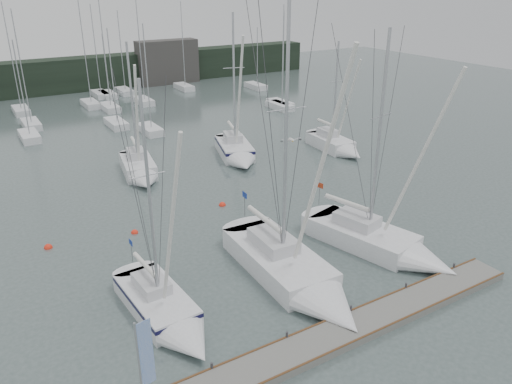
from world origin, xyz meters
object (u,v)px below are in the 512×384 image
buoy_b (222,205)px  dock_banner (144,360)px  sailboat_mid_e (338,147)px  sailboat_near_right (391,247)px  sailboat_mid_c (141,172)px  buoy_a (135,233)px  sailboat_mid_d (237,153)px  sailboat_near_left (169,316)px  buoy_c (48,248)px  sailboat_near_center (301,281)px

buoy_b → dock_banner: bearing=-125.7°
sailboat_mid_e → buoy_b: 16.92m
sailboat_near_right → sailboat_mid_e: bearing=44.8°
sailboat_mid_e → dock_banner: sailboat_mid_e is taller
sailboat_mid_c → buoy_a: size_ratio=25.46×
sailboat_mid_c → sailboat_mid_d: bearing=8.8°
sailboat_mid_c → sailboat_mid_d: sailboat_mid_d is taller
sailboat_near_left → sailboat_mid_d: 25.21m
buoy_b → buoy_c: size_ratio=0.99×
sailboat_mid_c → sailboat_near_left: bearing=-95.5°
sailboat_mid_d → dock_banner: 31.16m
sailboat_near_right → dock_banner: (-17.54, -4.35, 2.42)m
sailboat_mid_d → buoy_a: (-13.50, -9.50, -0.67)m
sailboat_mid_d → dock_banner: size_ratio=3.27×
sailboat_mid_d → sailboat_mid_e: sailboat_mid_d is taller
sailboat_near_center → dock_banner: size_ratio=3.84×
sailboat_mid_e → buoy_c: (-28.87, -5.34, -0.58)m
sailboat_near_left → buoy_a: 10.74m
buoy_a → buoy_b: 7.37m
sailboat_near_center → buoy_b: sailboat_near_center is taller
dock_banner → sailboat_mid_c: bearing=61.1°
sailboat_near_left → sailboat_near_right: 14.64m
sailboat_near_right → sailboat_mid_c: sailboat_near_right is taller
sailboat_mid_c → buoy_b: bearing=-58.6°
sailboat_near_center → buoy_a: bearing=118.9°
sailboat_mid_d → buoy_a: size_ratio=29.80×
buoy_b → buoy_c: bearing=180.0°
sailboat_near_center → buoy_a: size_ratio=35.06×
sailboat_mid_c → buoy_c: (-9.37, -8.79, -0.62)m
sailboat_mid_e → buoy_a: size_ratio=23.91×
buoy_c → buoy_b: bearing=-0.0°
sailboat_near_left → buoy_c: size_ratio=24.28×
sailboat_near_left → buoy_c: (-3.78, 11.48, -0.53)m
sailboat_mid_d → sailboat_mid_e: size_ratio=1.25×
sailboat_near_right → sailboat_mid_e: 20.49m
dock_banner → buoy_a: bearing=63.2°
sailboat_mid_e → buoy_c: 29.37m
sailboat_near_center → sailboat_mid_e: bearing=47.6°
buoy_a → sailboat_near_center: bearing=-63.4°
buoy_b → dock_banner: (-11.96, -16.62, 3.01)m
sailboat_mid_e → dock_banner: size_ratio=2.62×
sailboat_near_left → sailboat_near_center: sailboat_near_center is taller
sailboat_mid_d → sailboat_near_left: bearing=-110.3°
sailboat_near_center → sailboat_mid_c: size_ratio=1.38×
sailboat_mid_e → buoy_b: bearing=-157.9°
buoy_b → sailboat_near_right: bearing=-65.5°
sailboat_near_center → sailboat_near_right: bearing=3.7°
sailboat_near_right → sailboat_mid_d: sailboat_near_right is taller
sailboat_near_right → sailboat_near_left: bearing=162.4°
sailboat_near_left → buoy_c: 12.10m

